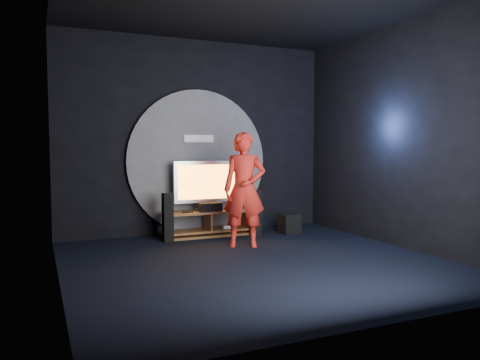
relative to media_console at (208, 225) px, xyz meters
name	(u,v)px	position (x,y,z in m)	size (l,w,h in m)	color
floor	(256,262)	(-0.05, -2.05, -0.19)	(5.00, 5.00, 0.00)	black
back_wall	(197,137)	(-0.05, 0.45, 1.56)	(5.00, 0.04, 3.50)	black
front_wall	(383,125)	(-0.05, -4.55, 1.56)	(5.00, 0.04, 3.50)	black
left_wall	(55,131)	(-2.55, -2.05, 1.56)	(0.04, 5.00, 3.50)	black
right_wall	(401,135)	(2.45, -2.05, 1.56)	(0.04, 5.00, 3.50)	black
wall_disc_panel	(198,162)	(-0.05, 0.39, 1.11)	(2.60, 0.11, 2.60)	#515156
media_console	(208,225)	(0.00, 0.00, 0.00)	(1.52, 0.45, 0.45)	brown
tv	(206,183)	(-0.01, 0.07, 0.73)	(1.19, 0.22, 0.87)	silver
center_speaker	(210,207)	(-0.01, -0.13, 0.33)	(0.40, 0.15, 0.15)	black
remote	(188,212)	(-0.41, -0.12, 0.27)	(0.18, 0.05, 0.02)	black
tower_speaker_left	(168,218)	(-0.79, -0.21, 0.21)	(0.16, 0.18, 0.81)	black
tower_speaker_right	(256,213)	(0.77, -0.32, 0.21)	(0.16, 0.18, 0.81)	black
subwoofer	(289,223)	(1.44, -0.35, -0.02)	(0.32, 0.32, 0.36)	black
player	(244,189)	(0.23, -1.05, 0.71)	(0.66, 0.43, 1.80)	red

